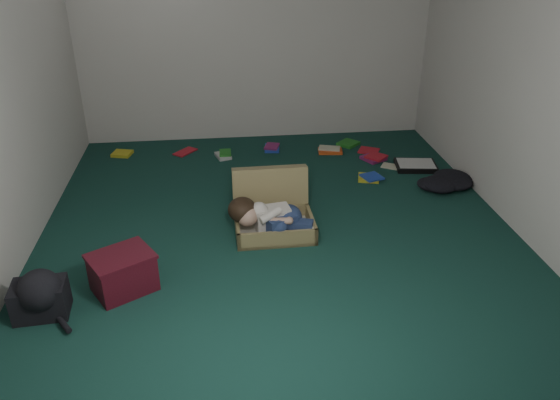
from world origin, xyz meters
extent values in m
plane|color=#153C33|center=(0.00, 0.00, 0.00)|extent=(4.50, 4.50, 0.00)
plane|color=silver|center=(0.00, 2.25, 1.30)|extent=(4.50, 0.00, 4.50)
plane|color=silver|center=(0.00, -2.25, 1.30)|extent=(4.50, 0.00, 4.50)
plane|color=silver|center=(-2.00, 0.00, 1.30)|extent=(0.00, 4.50, 4.50)
plane|color=silver|center=(2.00, 0.00, 1.30)|extent=(0.00, 4.50, 4.50)
cube|color=#928250|center=(-0.04, -0.09, 0.07)|extent=(0.66, 0.48, 0.15)
cube|color=beige|center=(-0.04, -0.09, 0.04)|extent=(0.60, 0.42, 0.02)
cube|color=#928250|center=(-0.04, 0.21, 0.23)|extent=(0.66, 0.21, 0.48)
cube|color=white|center=(-0.06, -0.11, 0.16)|extent=(0.30, 0.20, 0.21)
sphere|color=tan|center=(-0.27, -0.14, 0.22)|extent=(0.18, 0.18, 0.18)
ellipsoid|color=black|center=(-0.31, -0.09, 0.25)|extent=(0.24, 0.25, 0.20)
ellipsoid|color=navy|center=(0.08, -0.10, 0.16)|extent=(0.21, 0.25, 0.20)
cube|color=navy|center=(0.01, -0.20, 0.15)|extent=(0.27, 0.21, 0.13)
cube|color=navy|center=(0.15, -0.21, 0.13)|extent=(0.25, 0.17, 0.10)
sphere|color=white|center=(0.24, -0.18, 0.11)|extent=(0.10, 0.10, 0.10)
sphere|color=white|center=(0.24, -0.25, 0.10)|extent=(0.09, 0.09, 0.09)
cylinder|color=tan|center=(-0.01, -0.23, 0.20)|extent=(0.17, 0.06, 0.06)
cube|color=#4C0F1B|center=(-1.19, -0.74, 0.13)|extent=(0.51, 0.48, 0.27)
cube|color=#4C0F1B|center=(-1.19, -0.74, 0.28)|extent=(0.53, 0.50, 0.02)
cube|color=black|center=(1.61, 1.10, 0.03)|extent=(0.46, 0.37, 0.05)
cube|color=white|center=(1.61, 1.10, 0.06)|extent=(0.42, 0.33, 0.01)
cube|color=yellow|center=(-1.56, 1.83, 0.01)|extent=(0.22, 0.17, 0.02)
cube|color=red|center=(-0.85, 1.83, 0.01)|extent=(0.28, 0.27, 0.02)
cube|color=silver|center=(-0.43, 1.63, 0.01)|extent=(0.22, 0.26, 0.02)
cube|color=#2245B9|center=(0.14, 1.80, 0.01)|extent=(0.24, 0.27, 0.02)
cube|color=#E9501B|center=(0.79, 1.64, 0.01)|extent=(0.28, 0.26, 0.02)
cube|color=#248123|center=(1.05, 1.84, 0.01)|extent=(0.24, 0.19, 0.02)
cube|color=#8B2262|center=(1.22, 1.37, 0.01)|extent=(0.28, 0.27, 0.02)
cube|color=beige|center=(1.39, 1.14, 0.01)|extent=(0.21, 0.25, 0.02)
cube|color=yellow|center=(1.04, 0.88, 0.01)|extent=(0.25, 0.27, 0.02)
cube|color=red|center=(1.23, 1.61, 0.01)|extent=(0.27, 0.25, 0.02)
camera|label=1|loc=(-0.46, -4.03, 2.37)|focal=35.00mm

